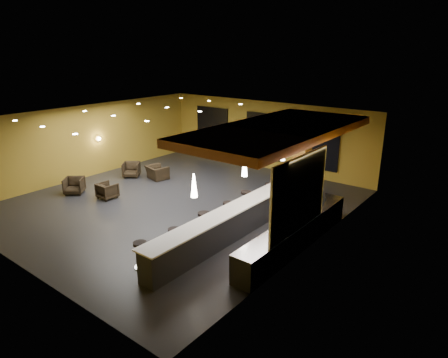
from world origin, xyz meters
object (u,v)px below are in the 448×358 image
Objects in this scene: staff_a at (288,193)px; armchair_d at (157,172)px; bar_counter at (235,222)px; staff_b at (303,192)px; armchair_a at (74,186)px; pendant_0 at (194,185)px; armchair_b at (107,191)px; staff_c at (316,199)px; bar_stool_3 at (228,209)px; pendant_1 at (245,166)px; bar_stool_4 at (246,199)px; prep_counter at (295,235)px; bar_stool_5 at (269,190)px; armchair_c at (131,170)px; bar_stool_0 at (140,251)px; bar_stool_1 at (174,237)px; bar_stool_2 at (204,221)px; pendant_2 at (283,151)px; column at (302,158)px.

armchair_d is at bearing 165.52° from staff_a.
bar_counter is 7.18m from armchair_d.
staff_b is 2.33× the size of armchair_a.
bar_counter is 2.72m from pendant_0.
staff_b reaches higher than armchair_b.
bar_stool_3 is (-2.46, -2.01, -0.37)m from staff_c.
bar_stool_3 is at bearing 165.10° from pendant_1.
staff_c is at bearing 16.83° from bar_stool_4.
prep_counter is at bearing 14.04° from bar_counter.
staff_b reaches higher than bar_stool_5.
prep_counter is 10.05m from armchair_c.
staff_c is 6.60m from bar_stool_0.
bar_stool_4 reaches higher than armchair_d.
prep_counter is 8.57× the size of pendant_0.
armchair_b is at bearing -161.61° from staff_c.
prep_counter is 2.78m from staff_b.
bar_stool_4 is 1.06× the size of bar_stool_5.
bar_stool_1 reaches higher than bar_stool_5.
bar_stool_2 is (-1.29, -3.36, -0.32)m from staff_a.
armchair_c is at bearing -179.64° from staff_c.
staff_b reaches higher than bar_stool_0.
bar_stool_2 is 1.12× the size of bar_stool_3.
prep_counter is at bearing 42.30° from bar_stool_1.
armchair_b is at bearing -155.81° from bar_stool_4.
pendant_0 is 9.14m from armchair_c.
bar_stool_4 is at bearing -132.56° from pendant_2.
armchair_b is (-6.38, -0.97, -2.01)m from pendant_1.
armchair_c is 1.03× the size of bar_stool_3.
bar_stool_4 reaches higher than armchair_c.
bar_stool_2 is (5.59, -0.22, 0.21)m from armchair_b.
staff_c reaches higher than armchair_a.
staff_c reaches higher than armchair_c.
bar_stool_4 is (-1.44, -0.69, -0.35)m from staff_a.
staff_a reaches higher than bar_stool_1.
pendant_1 is 2.53m from bar_stool_4.
staff_c is (1.10, 0.08, 0.00)m from staff_a.
column is at bearing 54.46° from bar_stool_5.
pendant_1 reaches higher than bar_stool_3.
staff_c is 2.19× the size of armchair_a.
bar_counter is at bearing 171.62° from armchair_d.
armchair_b is at bearing -97.51° from armchair_c.
pendant_2 is 4.18m from bar_stool_2.
bar_stool_3 reaches higher than armchair_d.
staff_b reaches higher than staff_c.
bar_stool_2 reaches higher than bar_stool_4.
bar_stool_1 reaches higher than armchair_a.
armchair_c is 0.80× the size of armchair_d.
armchair_c is at bearing 142.20° from bar_stool_0.
bar_stool_5 is at bearing 98.39° from pendant_0.
pendant_1 is 8.37m from armchair_a.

